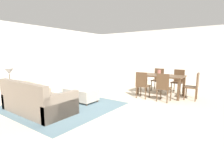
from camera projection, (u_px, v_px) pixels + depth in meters
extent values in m
plane|color=beige|center=(115.00, 114.00, 4.40)|extent=(10.80, 10.80, 0.00)
cube|color=silver|center=(174.00, 58.00, 8.21)|extent=(9.00, 0.12, 2.70)
cube|color=silver|center=(34.00, 58.00, 7.17)|extent=(0.12, 11.00, 2.70)
cube|color=slate|center=(62.00, 105.00, 5.10)|extent=(3.00, 2.80, 0.01)
cube|color=gray|center=(39.00, 104.00, 4.58)|extent=(2.05, 1.00, 0.42)
cube|color=gray|center=(22.00, 91.00, 4.18)|extent=(2.05, 0.16, 0.44)
cube|color=gray|center=(20.00, 95.00, 5.11)|extent=(0.14, 1.00, 0.62)
cube|color=gray|center=(61.00, 106.00, 4.02)|extent=(0.14, 1.00, 0.62)
cube|color=silver|center=(21.00, 87.00, 4.75)|extent=(0.42, 0.14, 0.42)
cube|color=beige|center=(29.00, 89.00, 4.52)|extent=(0.40, 0.13, 0.40)
cube|color=beige|center=(37.00, 91.00, 4.29)|extent=(0.38, 0.11, 0.38)
cube|color=tan|center=(45.00, 94.00, 4.04)|extent=(0.34, 0.10, 0.34)
cube|color=#B7AD9E|center=(81.00, 94.00, 5.55)|extent=(1.08, 0.60, 0.35)
cylinder|color=#513823|center=(76.00, 96.00, 6.06)|extent=(0.05, 0.05, 0.06)
cylinder|color=#513823|center=(97.00, 101.00, 5.50)|extent=(0.05, 0.05, 0.06)
cylinder|color=#513823|center=(65.00, 100.00, 5.66)|extent=(0.05, 0.05, 0.06)
cylinder|color=#513823|center=(87.00, 105.00, 5.10)|extent=(0.05, 0.05, 0.06)
cube|color=olive|center=(10.00, 86.00, 5.21)|extent=(0.40, 0.40, 0.03)
cylinder|color=olive|center=(14.00, 93.00, 5.49)|extent=(0.04, 0.04, 0.55)
cylinder|color=olive|center=(20.00, 95.00, 5.29)|extent=(0.04, 0.04, 0.55)
cylinder|color=olive|center=(3.00, 95.00, 5.21)|extent=(0.04, 0.04, 0.55)
cylinder|color=olive|center=(8.00, 97.00, 5.02)|extent=(0.04, 0.04, 0.55)
cylinder|color=brown|center=(10.00, 85.00, 5.20)|extent=(0.16, 0.16, 0.02)
cylinder|color=brown|center=(10.00, 79.00, 5.18)|extent=(0.02, 0.02, 0.32)
cone|color=silver|center=(9.00, 71.00, 5.14)|extent=(0.26, 0.26, 0.18)
cube|color=#513823|center=(161.00, 76.00, 6.26)|extent=(1.60, 0.88, 0.04)
cube|color=#513823|center=(146.00, 82.00, 7.05)|extent=(0.07, 0.07, 0.72)
cube|color=#513823|center=(184.00, 86.00, 6.20)|extent=(0.07, 0.07, 0.72)
cube|color=#513823|center=(138.00, 85.00, 6.43)|extent=(0.07, 0.07, 0.72)
cube|color=#513823|center=(178.00, 90.00, 5.59)|extent=(0.07, 0.07, 0.72)
cube|color=#513823|center=(143.00, 86.00, 5.94)|extent=(0.40, 0.40, 0.04)
cube|color=#513823|center=(141.00, 79.00, 5.76)|extent=(0.40, 0.04, 0.47)
cylinder|color=#513823|center=(141.00, 91.00, 6.21)|extent=(0.04, 0.04, 0.41)
cylinder|color=#513823|center=(149.00, 92.00, 6.02)|extent=(0.04, 0.04, 0.41)
cylinder|color=#513823|center=(136.00, 92.00, 5.94)|extent=(0.04, 0.04, 0.41)
cylinder|color=#513823|center=(145.00, 94.00, 5.74)|extent=(0.04, 0.04, 0.41)
cube|color=#513823|center=(164.00, 88.00, 5.52)|extent=(0.41, 0.41, 0.04)
cube|color=#513823|center=(163.00, 81.00, 5.34)|extent=(0.40, 0.05, 0.47)
cylinder|color=#513823|center=(161.00, 93.00, 5.79)|extent=(0.04, 0.04, 0.41)
cylinder|color=#513823|center=(171.00, 95.00, 5.59)|extent=(0.04, 0.04, 0.41)
cylinder|color=#513823|center=(157.00, 95.00, 5.52)|extent=(0.04, 0.04, 0.41)
cylinder|color=#513823|center=(167.00, 97.00, 5.32)|extent=(0.04, 0.04, 0.41)
cube|color=#513823|center=(157.00, 80.00, 7.10)|extent=(0.42, 0.42, 0.04)
cube|color=#513823|center=(159.00, 74.00, 7.20)|extent=(0.40, 0.06, 0.47)
cylinder|color=#513823|center=(159.00, 87.00, 6.90)|extent=(0.04, 0.04, 0.41)
cylinder|color=#513823|center=(151.00, 86.00, 7.11)|extent=(0.04, 0.04, 0.41)
cylinder|color=#513823|center=(162.00, 86.00, 7.16)|extent=(0.04, 0.04, 0.41)
cylinder|color=#513823|center=(155.00, 85.00, 7.37)|extent=(0.04, 0.04, 0.41)
cube|color=#513823|center=(177.00, 82.00, 6.61)|extent=(0.42, 0.42, 0.04)
cube|color=#513823|center=(179.00, 76.00, 6.71)|extent=(0.40, 0.06, 0.47)
cylinder|color=#513823|center=(180.00, 89.00, 6.41)|extent=(0.04, 0.04, 0.41)
cylinder|color=#513823|center=(171.00, 88.00, 6.62)|extent=(0.04, 0.04, 0.41)
cylinder|color=#513823|center=(183.00, 88.00, 6.67)|extent=(0.04, 0.04, 0.41)
cylinder|color=#513823|center=(174.00, 87.00, 6.88)|extent=(0.04, 0.04, 0.41)
cube|color=#513823|center=(191.00, 87.00, 5.70)|extent=(0.42, 0.42, 0.04)
cube|color=#513823|center=(198.00, 80.00, 5.57)|extent=(0.06, 0.40, 0.47)
cylinder|color=#513823|center=(184.00, 94.00, 5.69)|extent=(0.04, 0.04, 0.41)
cylinder|color=#513823|center=(186.00, 92.00, 5.97)|extent=(0.04, 0.04, 0.41)
cylinder|color=#513823|center=(196.00, 95.00, 5.50)|extent=(0.04, 0.04, 0.41)
cylinder|color=#513823|center=(197.00, 93.00, 5.79)|extent=(0.04, 0.04, 0.41)
cylinder|color=#B26659|center=(159.00, 72.00, 6.28)|extent=(0.11, 0.11, 0.19)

